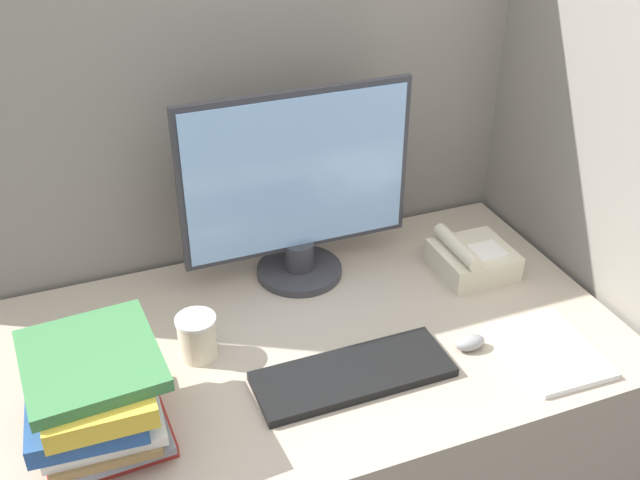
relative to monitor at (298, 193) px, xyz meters
The scene contains 10 objects.
cubicle_panel_rear 0.22m from the monitor, 104.27° to the left, with size 1.76×0.04×1.76m.
cubicle_panel_right 0.71m from the monitor, 18.13° to the right, with size 0.04×0.87×1.76m.
desk 0.66m from the monitor, 101.04° to the right, with size 1.36×0.81×0.76m.
monitor is the anchor object (origin of this frame).
keyboard 0.47m from the monitor, 93.86° to the right, with size 0.42×0.15×0.02m.
mouse 0.53m from the monitor, 58.97° to the right, with size 0.07×0.04×0.03m.
coffee_cup 0.42m from the monitor, 144.95° to the right, with size 0.09×0.09×0.10m.
book_stack 0.67m from the monitor, 144.65° to the right, with size 0.26×0.30×0.19m.
desk_telephone 0.48m from the monitor, 19.93° to the right, with size 0.18×0.18×0.10m.
paper_pile 0.68m from the monitor, 50.65° to the right, with size 0.19×0.25×0.01m.
Camera 1 is at (-0.47, -0.83, 1.83)m, focal length 42.00 mm.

